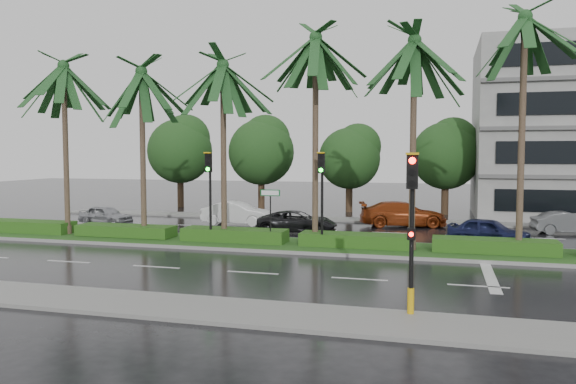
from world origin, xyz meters
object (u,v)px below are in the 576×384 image
(car_silver, at_px, (106,215))
(car_darkgrey, at_px, (297,222))
(car_white, at_px, (237,213))
(car_grey, at_px, (568,223))
(signal_near, at_px, (412,227))
(car_blue, at_px, (489,232))
(signal_median_left, at_px, (209,184))
(street_sign, at_px, (270,203))
(car_red, at_px, (403,214))

(car_silver, xyz_separation_m, car_darkgrey, (12.29, -0.08, 0.01))
(car_silver, height_order, car_darkgrey, car_darkgrey)
(car_white, height_order, car_grey, car_white)
(signal_near, distance_m, car_blue, 13.85)
(signal_median_left, distance_m, car_grey, 19.74)
(car_grey, bearing_deg, car_blue, 129.92)
(street_sign, xyz_separation_m, car_white, (-4.50, 7.56, -1.41))
(street_sign, height_order, car_white, street_sign)
(street_sign, xyz_separation_m, car_silver, (-12.29, 5.23, -1.52))
(signal_median_left, relative_size, car_grey, 1.17)
(car_silver, bearing_deg, signal_median_left, -109.31)
(street_sign, bearing_deg, car_white, 120.77)
(street_sign, distance_m, car_grey, 16.95)
(signal_near, distance_m, car_white, 20.96)
(car_silver, relative_size, car_blue, 0.92)
(car_silver, xyz_separation_m, car_white, (7.79, 2.33, 0.11))
(car_blue, bearing_deg, car_white, 89.78)
(signal_median_left, distance_m, car_white, 8.21)
(car_silver, bearing_deg, car_darkgrey, -79.47)
(signal_median_left, relative_size, car_blue, 1.12)
(signal_near, height_order, car_red, signal_near)
(car_silver, bearing_deg, car_white, -62.42)
(car_white, xyz_separation_m, car_grey, (19.00, 1.08, -0.11))
(signal_median_left, distance_m, car_darkgrey, 6.56)
(car_grey, bearing_deg, signal_near, 149.17)
(car_white, xyz_separation_m, car_red, (10.00, 1.96, 0.04))
(street_sign, relative_size, car_silver, 0.73)
(car_darkgrey, relative_size, car_blue, 1.15)
(signal_median_left, xyz_separation_m, car_white, (-1.50, 7.74, -2.28))
(car_darkgrey, xyz_separation_m, car_blue, (10.00, -1.63, 0.04))
(signal_near, height_order, car_blue, signal_near)
(car_blue, bearing_deg, street_sign, 124.74)
(car_red, xyz_separation_m, car_blue, (4.50, -6.00, -0.09))
(car_silver, relative_size, car_white, 0.82)
(car_silver, bearing_deg, car_blue, -83.48)
(car_silver, distance_m, car_white, 8.13)
(car_red, bearing_deg, car_white, 88.52)
(car_blue, bearing_deg, signal_near, -177.28)
(car_darkgrey, distance_m, car_red, 7.03)
(signal_median_left, xyz_separation_m, car_silver, (-9.29, 5.41, -2.39))
(signal_median_left, bearing_deg, car_red, 48.77)
(signal_median_left, height_order, car_blue, signal_median_left)
(car_red, relative_size, car_blue, 1.34)
(signal_near, height_order, car_darkgrey, signal_near)
(car_red, bearing_deg, street_sign, 137.43)
(car_darkgrey, height_order, car_blue, car_blue)
(signal_median_left, bearing_deg, street_sign, 3.47)
(signal_near, relative_size, car_red, 0.84)
(signal_near, xyz_separation_m, car_darkgrey, (-7.00, 15.02, -1.88))
(signal_near, relative_size, street_sign, 1.68)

